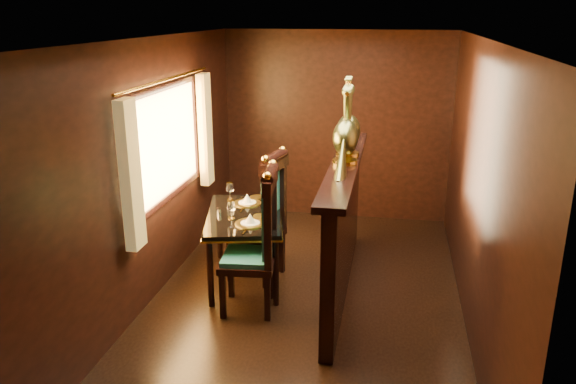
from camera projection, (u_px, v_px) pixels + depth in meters
The scene contains 8 objects.
ground at pixel (305, 301), 5.53m from camera, with size 5.00×5.00×0.00m, color black.
room_shell at pixel (298, 143), 5.08m from camera, with size 3.04×5.04×2.52m.
partition at pixel (343, 225), 5.54m from camera, with size 0.26×2.70×1.36m.
dining_table at pixel (244, 220), 5.78m from camera, with size 1.03×1.40×0.94m.
chair_left at pixel (262, 237), 5.17m from camera, with size 0.56×0.58×1.42m.
chair_right at pixel (267, 214), 5.77m from camera, with size 0.60×0.63×1.41m.
peacock_left at pixel (346, 122), 5.14m from camera, with size 0.25×0.66×0.79m, color #1A4F38, non-canonical shape.
peacock_right at pixel (349, 117), 5.41m from camera, with size 0.25×0.66×0.78m, color #1A4F38, non-canonical shape.
Camera 1 is at (0.75, -4.88, 2.73)m, focal length 35.00 mm.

